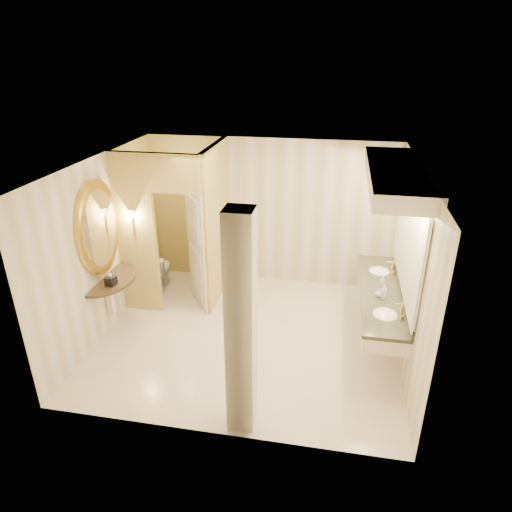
{
  "coord_description": "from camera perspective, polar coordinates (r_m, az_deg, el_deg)",
  "views": [
    {
      "loc": [
        1.2,
        -5.82,
        4.11
      ],
      "look_at": [
        0.08,
        0.2,
        1.3
      ],
      "focal_mm": 32.0,
      "sensor_mm": 36.0,
      "label": 1
    }
  ],
  "objects": [
    {
      "name": "wall_back",
      "position": [
        8.38,
        1.68,
        5.44
      ],
      "size": [
        4.5,
        0.02,
        2.7
      ],
      "primitive_type": "cube",
      "color": "beige",
      "rests_on": "floor"
    },
    {
      "name": "toilet_closet",
      "position": [
        7.68,
        -7.92,
        3.65
      ],
      "size": [
        1.5,
        1.55,
        2.7
      ],
      "color": "#D0BC6C",
      "rests_on": "floor"
    },
    {
      "name": "ceiling",
      "position": [
        6.11,
        -1.15,
        11.33
      ],
      "size": [
        4.5,
        4.5,
        0.0
      ],
      "primitive_type": "plane",
      "rotation": [
        3.14,
        0.0,
        0.0
      ],
      "color": "white",
      "rests_on": "wall_back"
    },
    {
      "name": "soap_bottle_c",
      "position": [
        6.67,
        15.67,
        -4.3
      ],
      "size": [
        0.1,
        0.1,
        0.21
      ],
      "primitive_type": "imported",
      "rotation": [
        0.0,
        0.0,
        -0.28
      ],
      "color": "#C6B28C",
      "rests_on": "vanity"
    },
    {
      "name": "toilet",
      "position": [
        8.64,
        -12.03,
        -1.69
      ],
      "size": [
        0.44,
        0.71,
        0.7
      ],
      "primitive_type": "imported",
      "rotation": [
        0.0,
        0.0,
        3.21
      ],
      "color": "white",
      "rests_on": "floor"
    },
    {
      "name": "soap_bottle_b",
      "position": [
        6.71,
        15.12,
        -4.48
      ],
      "size": [
        0.12,
        0.12,
        0.13
      ],
      "primitive_type": "imported",
      "rotation": [
        0.0,
        0.0,
        0.24
      ],
      "color": "silver",
      "rests_on": "vanity"
    },
    {
      "name": "tissue_box",
      "position": [
        7.14,
        -17.7,
        -2.93
      ],
      "size": [
        0.16,
        0.16,
        0.14
      ],
      "primitive_type": "cube",
      "rotation": [
        0.0,
        0.0,
        -0.17
      ],
      "color": "black",
      "rests_on": "console_shelf"
    },
    {
      "name": "console_shelf",
      "position": [
        7.2,
        -18.8,
        0.73
      ],
      "size": [
        1.12,
        1.12,
        2.01
      ],
      "color": "black",
      "rests_on": "floor"
    },
    {
      "name": "wall_sconce",
      "position": [
        7.39,
        -15.24,
        5.0
      ],
      "size": [
        0.14,
        0.14,
        0.42
      ],
      "color": "gold",
      "rests_on": "toilet_closet"
    },
    {
      "name": "soap_bottle_a",
      "position": [
        7.07,
        15.53,
        -2.99
      ],
      "size": [
        0.05,
        0.05,
        0.12
      ],
      "primitive_type": "imported",
      "rotation": [
        0.0,
        0.0,
        0.01
      ],
      "color": "beige",
      "rests_on": "vanity"
    },
    {
      "name": "wall_left",
      "position": [
        7.31,
        -18.6,
        1.14
      ],
      "size": [
        0.02,
        4.0,
        2.7
      ],
      "primitive_type": "cube",
      "color": "beige",
      "rests_on": "floor"
    },
    {
      "name": "floor",
      "position": [
        7.23,
        -0.96,
        -9.98
      ],
      "size": [
        4.5,
        4.5,
        0.0
      ],
      "primitive_type": "plane",
      "color": "silver",
      "rests_on": "ground"
    },
    {
      "name": "wall_front",
      "position": [
        4.87,
        -5.81,
        -10.02
      ],
      "size": [
        4.5,
        0.02,
        2.7
      ],
      "primitive_type": "cube",
      "color": "beige",
      "rests_on": "floor"
    },
    {
      "name": "vanity",
      "position": [
        6.61,
        16.46,
        1.55
      ],
      "size": [
        0.75,
        2.62,
        2.09
      ],
      "color": "silver",
      "rests_on": "floor"
    },
    {
      "name": "wall_right",
      "position": [
        6.53,
        18.7,
        -1.73
      ],
      "size": [
        0.02,
        4.0,
        2.7
      ],
      "primitive_type": "cube",
      "color": "beige",
      "rests_on": "floor"
    },
    {
      "name": "pillar",
      "position": [
        5.0,
        -1.9,
        -8.83
      ],
      "size": [
        0.31,
        0.31,
        2.7
      ],
      "primitive_type": "cube",
      "color": "silver",
      "rests_on": "floor"
    }
  ]
}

